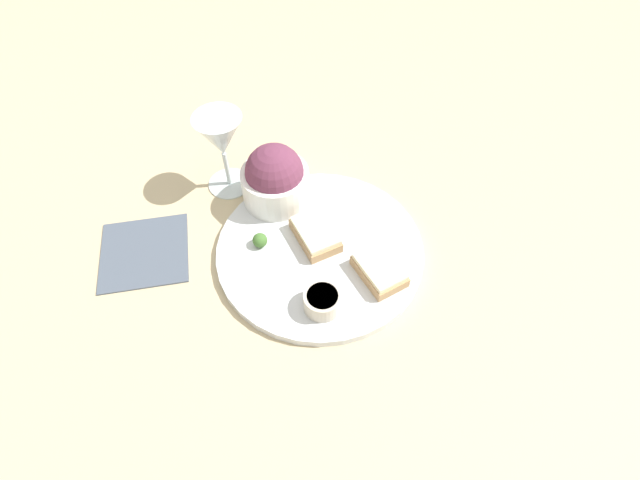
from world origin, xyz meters
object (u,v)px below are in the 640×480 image
salad_bowl (275,178)px  wine_glass (221,139)px  sauce_ramekin (322,300)px  cheese_toast_far (379,270)px  cheese_toast_near (314,235)px  napkin (144,252)px

salad_bowl → wine_glass: bearing=40.3°
sauce_ramekin → cheese_toast_far: size_ratio=0.63×
cheese_toast_near → cheese_toast_far: bearing=-146.8°
sauce_ramekin → salad_bowl: bearing=-2.7°
sauce_ramekin → wine_glass: size_ratio=0.37×
sauce_ramekin → napkin: sauce_ramekin is taller
salad_bowl → cheese_toast_near: bearing=-167.6°
sauce_ramekin → cheese_toast_near: 0.12m
sauce_ramekin → cheese_toast_near: sauce_ramekin is taller
salad_bowl → wine_glass: (0.08, 0.06, 0.04)m
sauce_ramekin → cheese_toast_near: bearing=-16.4°
salad_bowl → sauce_ramekin: 0.23m
salad_bowl → napkin: salad_bowl is taller
salad_bowl → cheese_toast_near: (-0.11, -0.02, -0.03)m
cheese_toast_near → napkin: size_ratio=0.54×
cheese_toast_far → napkin: 0.38m
cheese_toast_near → cheese_toast_far: 0.12m
salad_bowl → cheese_toast_far: size_ratio=1.30×
cheese_toast_far → napkin: bearing=59.5°
cheese_toast_far → napkin: cheese_toast_far is taller
sauce_ramekin → napkin: bearing=46.9°
sauce_ramekin → wine_glass: (0.30, 0.05, 0.07)m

